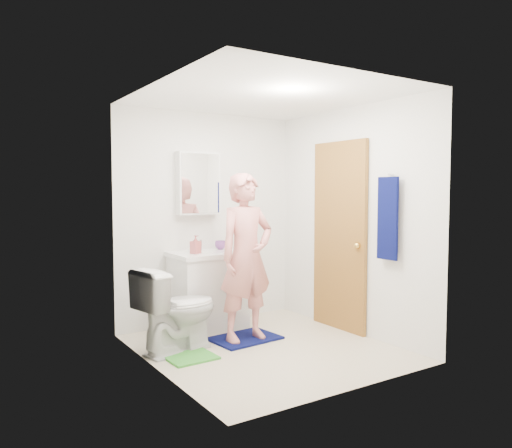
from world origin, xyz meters
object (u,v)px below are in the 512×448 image
(toilet, at_px, (178,309))
(toothbrush_cup, at_px, (220,245))
(medicine_cabinet, at_px, (198,183))
(soap_dispenser, at_px, (196,244))
(towel, at_px, (388,218))
(man, at_px, (246,257))
(vanity_cabinet, at_px, (208,293))

(toilet, distance_m, toothbrush_cup, 1.18)
(medicine_cabinet, relative_size, soap_dispenser, 3.56)
(soap_dispenser, bearing_deg, towel, -46.14)
(medicine_cabinet, xyz_separation_m, man, (0.11, -0.84, -0.74))
(man, bearing_deg, towel, -42.01)
(medicine_cabinet, xyz_separation_m, soap_dispenser, (-0.18, -0.29, -0.65))
(towel, distance_m, man, 1.43)
(medicine_cabinet, distance_m, toothbrush_cup, 0.74)
(toothbrush_cup, bearing_deg, vanity_cabinet, -149.11)
(vanity_cabinet, xyz_separation_m, towel, (1.18, -1.48, 0.85))
(vanity_cabinet, relative_size, soap_dispenser, 4.07)
(soap_dispenser, bearing_deg, toothbrush_cup, 26.56)
(toilet, distance_m, man, 0.85)
(medicine_cabinet, xyz_separation_m, toilet, (-0.60, -0.76, -1.20))
(toilet, bearing_deg, toothbrush_cup, -63.54)
(vanity_cabinet, distance_m, towel, 2.08)
(towel, xyz_separation_m, man, (-1.07, 0.87, -0.39))
(toilet, relative_size, soap_dispenser, 4.10)
(vanity_cabinet, height_order, man, man)
(toilet, height_order, soap_dispenser, soap_dispenser)
(towel, height_order, soap_dispenser, towel)
(toilet, relative_size, toothbrush_cup, 6.47)
(towel, bearing_deg, vanity_cabinet, 128.47)
(man, bearing_deg, toilet, 170.45)
(toothbrush_cup, distance_m, man, 0.77)
(man, bearing_deg, soap_dispenser, 114.79)
(medicine_cabinet, xyz_separation_m, towel, (1.18, -1.71, -0.35))
(towel, bearing_deg, medicine_cabinet, 124.61)
(soap_dispenser, bearing_deg, vanity_cabinet, 20.56)
(vanity_cabinet, height_order, soap_dispenser, soap_dispenser)
(toothbrush_cup, bearing_deg, towel, -59.66)
(towel, relative_size, toothbrush_cup, 6.41)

